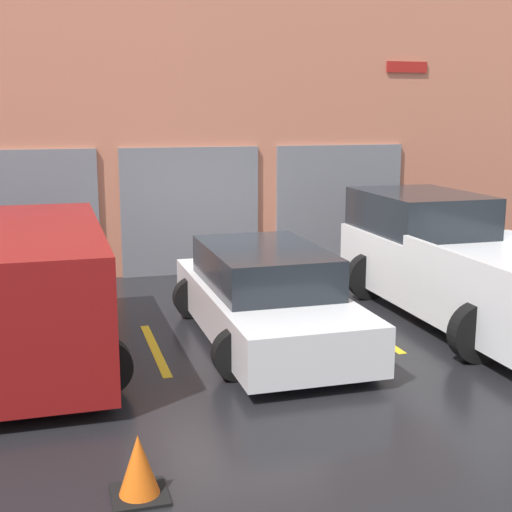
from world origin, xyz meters
name	(u,v)px	position (x,y,z in m)	size (l,w,h in m)	color
ground_plane	(240,312)	(0.00, 0.00, 0.00)	(28.00, 28.00, 0.00)	black
shophouse_building	(196,132)	(-0.01, 3.29, 2.75)	(15.79, 0.68, 5.60)	#D17A5B
pickup_truck	(454,263)	(3.13, -1.14, 0.85)	(2.38, 5.26, 1.82)	white
sedan_white	(265,297)	(0.00, -1.40, 0.61)	(2.15, 4.41, 1.30)	white
sedan_side	(29,290)	(-3.13, -1.43, 0.94)	(2.25, 4.44, 1.74)	maroon
parking_stripe_left	(155,349)	(-1.57, -1.43, 0.00)	(0.12, 2.20, 0.01)	gold
parking_stripe_centre	(368,330)	(1.57, -1.43, 0.00)	(0.12, 2.20, 0.01)	gold
traffic_cone	(139,468)	(-2.22, -5.14, 0.25)	(0.47, 0.47, 0.55)	black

